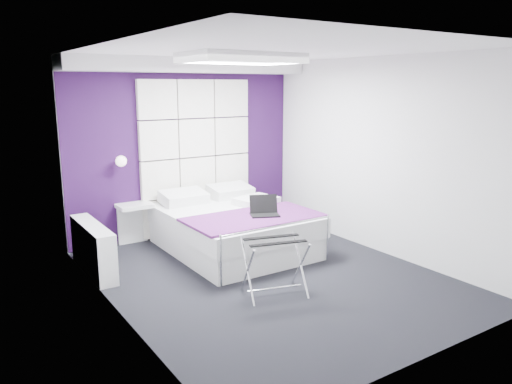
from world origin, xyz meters
TOP-DOWN VIEW (x-y plane):
  - floor at (0.00, 0.00)m, footprint 4.40×4.40m
  - ceiling at (0.00, 0.00)m, footprint 4.40×4.40m
  - wall_back at (0.00, 2.20)m, footprint 3.60×0.00m
  - wall_left at (-1.80, 0.00)m, footprint 0.00×4.40m
  - wall_right at (1.80, 0.00)m, footprint 0.00×4.40m
  - accent_wall at (0.00, 2.19)m, footprint 3.58×0.02m
  - soffit at (0.00, 1.95)m, footprint 3.58×0.50m
  - headboard at (0.15, 2.14)m, footprint 1.80×0.08m
  - skylight at (0.00, 0.60)m, footprint 1.36×0.86m
  - wall_lamp at (-1.05, 2.06)m, footprint 0.15×0.15m
  - radiator at (-1.69, 1.30)m, footprint 0.22×1.20m
  - bed at (0.15, 1.10)m, footprint 1.73×2.09m
  - nightstand at (-0.90, 2.02)m, footprint 0.47×0.37m
  - luggage_rack at (-0.24, -0.44)m, footprint 0.63×0.46m
  - laptop at (0.30, 0.58)m, footprint 0.36×0.26m

SIDE VIEW (x-z plane):
  - floor at x=0.00m, z-range 0.00..0.00m
  - radiator at x=-1.69m, z-range 0.00..0.60m
  - bed at x=0.15m, z-range -0.06..0.68m
  - luggage_rack at x=-0.24m, z-range 0.00..0.62m
  - nightstand at x=-0.90m, z-range 0.55..0.60m
  - laptop at x=0.30m, z-range 0.52..0.78m
  - headboard at x=0.15m, z-range 0.02..2.32m
  - wall_lamp at x=-1.05m, z-range 1.15..1.29m
  - wall_left at x=-1.80m, z-range -0.90..3.50m
  - wall_right at x=1.80m, z-range -0.90..3.50m
  - accent_wall at x=0.00m, z-range 0.01..2.59m
  - wall_back at x=0.00m, z-range -0.50..3.10m
  - soffit at x=0.00m, z-range 2.40..2.60m
  - skylight at x=0.00m, z-range 2.49..2.61m
  - ceiling at x=0.00m, z-range 2.60..2.60m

